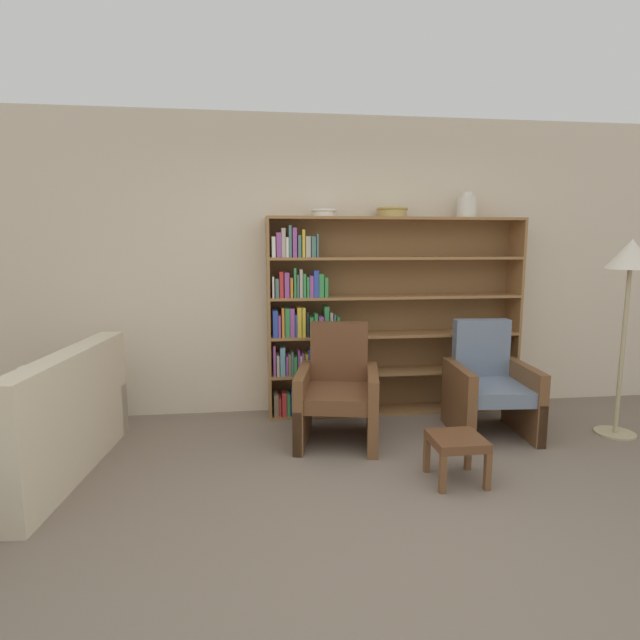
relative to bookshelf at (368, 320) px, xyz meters
The scene contains 11 objects.
ground_plane 2.36m from the bookshelf, 98.56° to the right, with size 24.00×24.00×0.00m, color #7A6B5B.
wall_back 0.61m from the bookshelf, 151.81° to the left, with size 12.00×0.06×2.75m.
bookshelf is the anchor object (origin of this frame).
bowl_stoneware 1.07m from the bookshelf, behind, with size 0.23×0.23×0.07m.
bowl_slate 1.01m from the bookshelf, ahead, with size 0.29×0.29×0.09m.
vase_tall 1.38m from the bookshelf, ahead, with size 0.18×0.18×0.23m.
couch 2.84m from the bookshelf, 158.73° to the right, with size 0.98×1.70×0.86m.
armchair_leather 0.90m from the bookshelf, 121.49° to the right, with size 0.77×0.80×0.94m.
armchair_cushioned 1.21m from the bookshelf, 35.05° to the right, with size 0.69×0.73×0.94m.
floor_lamp 2.19m from the bookshelf, 23.21° to the right, with size 0.38×0.38×1.63m.
footstool 1.63m from the bookshelf, 79.05° to the right, with size 0.34×0.34×0.31m.
Camera 1 is at (-0.70, -2.35, 1.59)m, focal length 28.00 mm.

